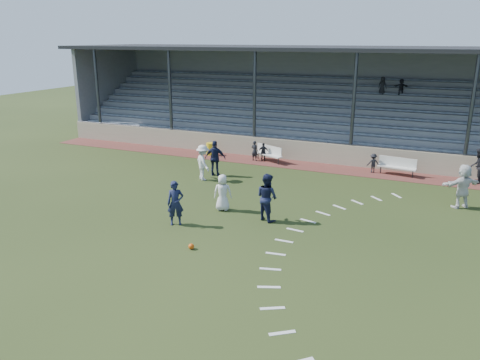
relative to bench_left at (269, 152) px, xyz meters
The scene contains 19 objects.
ground 10.72m from the bench_left, 81.26° to the right, with size 90.00×90.00×0.00m, color #263314.
cinder_track 1.73m from the bench_left, ahead, with size 34.00×2.00×0.02m, color #552622.
retaining_wall 1.89m from the bench_left, 30.84° to the left, with size 34.00×0.18×1.20m, color tan.
bench_left is the anchor object (origin of this frame).
bench_right 7.36m from the bench_left, ahead, with size 2.04×0.73×0.95m.
trash_bin 3.95m from the bench_left, behind, with size 0.48×0.48×0.77m, color yellow.
football 12.65m from the bench_left, 82.36° to the right, with size 0.21×0.21×0.21m, color #C6490B.
player_white_lead 8.62m from the bench_left, 83.20° to the right, with size 0.78×0.51×1.59m, color silver.
player_navy_lead 10.77m from the bench_left, 89.95° to the right, with size 0.66×0.43×1.80m, color #131834.
player_navy_mid 9.41m from the bench_left, 70.41° to the right, with size 0.95×0.74×1.96m, color #131834.
player_white_wing 5.25m from the bench_left, 110.70° to the right, with size 1.20×0.69×1.86m, color silver.
player_navy_wing 4.25m from the bench_left, 112.80° to the right, with size 1.11×0.46×1.90m, color #131834.
player_white_back 11.24m from the bench_left, 21.35° to the right, with size 1.82×0.58×1.96m, color silver.
official 11.25m from the bench_left, ahead, with size 0.88×0.69×1.82m, color black.
sub_left_near 0.86m from the bench_left, 167.89° to the right, with size 0.44×0.29×1.21m, color black.
sub_left_far 0.32m from the bench_left, 168.49° to the right, with size 0.65×0.27×1.11m, color black.
sub_right 6.10m from the bench_left, ahead, with size 0.68×0.39×1.06m, color black.
grandstand 6.13m from the bench_left, 74.01° to the left, with size 34.60×9.00×6.61m.
penalty_arc 12.05m from the bench_left, 61.49° to the right, with size 3.89×14.63×0.01m.
Camera 1 is at (7.64, -15.10, 7.17)m, focal length 35.00 mm.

